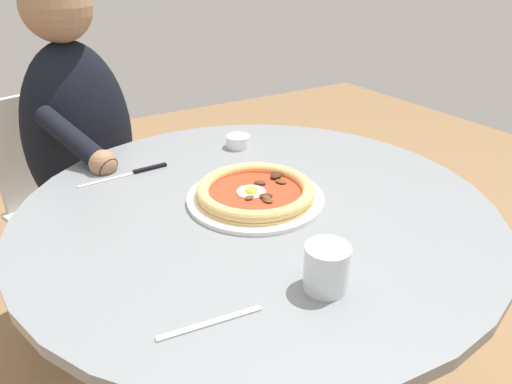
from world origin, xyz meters
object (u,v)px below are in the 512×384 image
(fork_utensil, at_px, (210,323))
(cafe_chair_diner, at_px, (70,190))
(pizza_on_plate, at_px, (256,193))
(dining_table, at_px, (257,261))
(diner_person, at_px, (92,195))
(steak_knife, at_px, (137,172))
(water_glass, at_px, (326,269))
(ramekin_capers, at_px, (238,141))

(fork_utensil, distance_m, cafe_chair_diner, 1.11)
(pizza_on_plate, distance_m, fork_utensil, 0.39)
(dining_table, height_order, diner_person, diner_person)
(fork_utensil, relative_size, diner_person, 0.13)
(steak_knife, xyz_separation_m, cafe_chair_diner, (0.10, -0.52, -0.25))
(water_glass, height_order, ramekin_capers, water_glass)
(cafe_chair_diner, bearing_deg, steak_knife, 100.92)
(fork_utensil, height_order, cafe_chair_diner, cafe_chair_diner)
(dining_table, relative_size, diner_person, 0.85)
(ramekin_capers, height_order, diner_person, diner_person)
(water_glass, relative_size, ramekin_capers, 1.17)
(pizza_on_plate, relative_size, fork_utensil, 1.87)
(dining_table, distance_m, ramekin_capers, 0.37)
(steak_knife, distance_m, cafe_chair_diner, 0.58)
(dining_table, xyz_separation_m, fork_utensil, (0.25, 0.28, 0.16))
(diner_person, bearing_deg, dining_table, 109.30)
(steak_knife, distance_m, ramekin_capers, 0.30)
(water_glass, relative_size, steak_knife, 0.35)
(dining_table, bearing_deg, steak_knife, -57.67)
(ramekin_capers, height_order, cafe_chair_diner, cafe_chair_diner)
(dining_table, xyz_separation_m, cafe_chair_diner, (0.28, -0.80, -0.09))
(dining_table, distance_m, water_glass, 0.37)
(diner_person, relative_size, cafe_chair_diner, 1.45)
(pizza_on_plate, height_order, fork_utensil, pizza_on_plate)
(dining_table, height_order, pizza_on_plate, pizza_on_plate)
(steak_knife, relative_size, diner_person, 0.18)
(fork_utensil, distance_m, diner_person, 0.97)
(dining_table, bearing_deg, fork_utensil, 48.19)
(water_glass, height_order, cafe_chair_diner, cafe_chair_diner)
(dining_table, relative_size, steak_knife, 4.61)
(pizza_on_plate, relative_size, diner_person, 0.25)
(steak_knife, bearing_deg, fork_utensil, 82.24)
(pizza_on_plate, height_order, water_glass, water_glass)
(pizza_on_plate, distance_m, steak_knife, 0.33)
(dining_table, xyz_separation_m, diner_person, (0.23, -0.66, -0.06))
(pizza_on_plate, distance_m, water_glass, 0.32)
(fork_utensil, bearing_deg, dining_table, -131.81)
(water_glass, distance_m, ramekin_capers, 0.63)
(steak_knife, bearing_deg, cafe_chair_diner, -79.08)
(fork_utensil, bearing_deg, water_glass, 173.79)
(cafe_chair_diner, bearing_deg, fork_utensil, 91.20)
(pizza_on_plate, bearing_deg, water_glass, 79.29)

